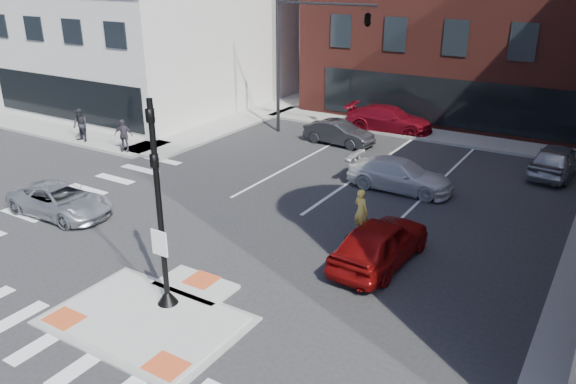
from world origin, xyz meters
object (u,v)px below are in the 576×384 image
Objects in this scene: bg_car_red at (389,119)px; pedestrian_a at (80,125)px; bg_car_dark at (339,133)px; cyclist at (360,225)px; pedestrian_b at (123,135)px; red_sedan at (380,242)px; silver_suv at (60,200)px; bg_car_silver at (557,160)px; white_pickup at (400,175)px.

pedestrian_a reaches higher than bg_car_red.
cyclist is at bearing -144.88° from bg_car_dark.
cyclist is at bearing -5.04° from pedestrian_a.
cyclist is 15.30m from pedestrian_b.
pedestrian_b reaches higher than red_sedan.
pedestrian_a reaches higher than pedestrian_b.
pedestrian_a is at bearing 44.38° from silver_suv.
bg_car_silver is 24.68m from pedestrian_a.
red_sedan is 12.89m from bg_car_silver.
pedestrian_a reaches higher than red_sedan.
cyclist is (-1.18, 1.00, -0.10)m from red_sedan.
red_sedan is 0.89× the size of bg_car_red.
cyclist is at bearing -33.93° from pedestrian_b.
pedestrian_b reaches higher than bg_car_red.
bg_car_silver is 12.35m from cyclist.
pedestrian_a reaches higher than bg_car_silver.
red_sedan is at bearing 79.37° from bg_car_silver.
red_sedan is 13.65m from bg_car_dark.
silver_suv is at bearing -83.43° from pedestrian_b.
pedestrian_b is (-15.00, 3.00, 0.31)m from cyclist.
white_pickup is 2.27× the size of cyclist.
pedestrian_b reaches higher than silver_suv.
silver_suv is at bearing 156.85° from bg_car_red.
bg_car_silver is at bearing 0.22° from pedestrian_b.
white_pickup is at bearing -71.01° from red_sedan.
silver_suv is 19.49m from bg_car_red.
pedestrian_a reaches higher than white_pickup.
red_sedan reaches higher than bg_car_red.
white_pickup is (10.37, 9.68, 0.06)m from silver_suv.
pedestrian_a is (-18.36, 3.00, 0.39)m from cyclist.
pedestrian_a is (-7.25, 6.95, 0.46)m from silver_suv.
bg_car_red is (-4.09, 8.77, 0.07)m from white_pickup.
pedestrian_b is at bearing 4.23° from pedestrian_a.
silver_suv is 12.65m from red_sedan.
silver_suv is 2.60× the size of pedestrian_b.
white_pickup is 1.18× the size of bg_car_dark.
red_sedan is 2.25× the size of cyclist.
cyclist reaches higher than red_sedan.
silver_suv is at bearing 16.49° from red_sedan.
bg_car_dark is 0.88× the size of bg_car_silver.
silver_suv is 22.12m from bg_car_silver.
white_pickup is 14.52m from pedestrian_b.
bg_car_dark is at bearing -54.35° from red_sedan.
pedestrian_a reaches higher than silver_suv.
silver_suv is 11.80m from cyclist.
silver_suv is at bearing 39.35° from cyclist.
silver_suv is 14.19m from white_pickup.
red_sedan is 1.55m from cyclist.
red_sedan is at bearing -142.72° from bg_car_dark.
pedestrian_a is at bearing 157.38° from pedestrian_b.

